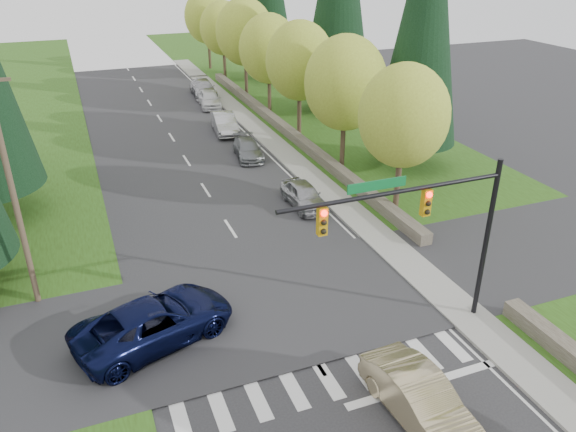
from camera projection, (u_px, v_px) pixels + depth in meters
grass_east at (397, 167)px, 37.93m from camera, size 14.00×110.00×0.06m
cross_street at (280, 305)px, 23.68m from camera, size 120.00×8.00×0.10m
sidewalk_east at (303, 169)px, 37.59m from camera, size 1.80×80.00×0.13m
curb_east at (291, 170)px, 37.31m from camera, size 0.20×80.00×0.13m
stone_wall_north at (284, 128)px, 44.70m from camera, size 0.70×40.00×0.70m
traffic_signal at (428, 217)px, 19.98m from camera, size 8.70×0.37×6.80m
utility_pole at (12, 191)px, 21.64m from camera, size 1.60×0.24×10.00m
decid_tree_0 at (404, 116)px, 29.21m from camera, size 4.80×4.80×8.37m
decid_tree_1 at (345, 83)px, 35.00m from camera, size 5.20×5.20×8.80m
decid_tree_2 at (300, 61)px, 40.72m from camera, size 5.00×5.00×8.82m
decid_tree_3 at (269, 49)px, 46.71m from camera, size 5.00×5.00×8.55m
decid_tree_4 at (245, 32)px, 52.41m from camera, size 5.40×5.40×9.18m
decid_tree_5 at (223, 28)px, 58.42m from camera, size 4.80×4.80×8.30m
decid_tree_6 at (207, 17)px, 64.15m from camera, size 5.20×5.20×8.86m
conifer_e_a at (425, 14)px, 33.92m from camera, size 5.44×5.44×17.80m
sedan_champagne at (420, 399)px, 17.78m from camera, size 2.00×4.89×1.58m
suv_navy at (155, 322)px, 21.27m from camera, size 6.75×4.66×1.71m
parked_car_a at (304, 195)px, 32.15m from camera, size 1.71×4.13×1.40m
parked_car_b at (248, 149)px, 39.44m from camera, size 2.24×4.41×1.23m
parked_car_c at (224, 123)px, 44.46m from camera, size 2.10×4.82×1.54m
parked_car_d at (210, 99)px, 51.26m from camera, size 2.30×4.58×1.50m
parked_car_e at (203, 88)px, 54.89m from camera, size 2.50×5.40×1.53m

